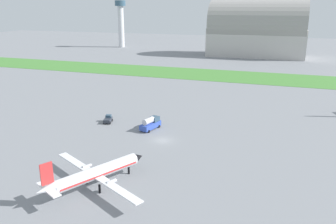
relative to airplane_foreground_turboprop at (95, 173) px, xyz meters
name	(u,v)px	position (x,y,z in m)	size (l,w,h in m)	color
ground_plane	(162,140)	(3.92, 24.55, -2.75)	(600.00, 600.00, 0.00)	gray
grass_taxiway_strip	(223,76)	(3.92, 108.39, -2.71)	(360.00, 28.00, 0.08)	#478438
airplane_foreground_turboprop	(95,173)	(0.00, 0.00, 0.00)	(22.81, 19.86, 7.51)	white
pushback_tug_near_gate	(108,119)	(-14.79, 32.35, -1.83)	(2.79, 3.94, 1.95)	#2D333D
fuel_truck_midfield	(151,123)	(-1.63, 31.06, -1.16)	(4.02, 6.90, 3.29)	#334FB2
hangar_distant	(257,31)	(12.41, 178.75, 13.13)	(59.05, 28.77, 34.29)	#BCB7B2
control_tower	(121,20)	(-89.83, 196.34, 17.74)	(8.00, 8.00, 34.54)	silver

